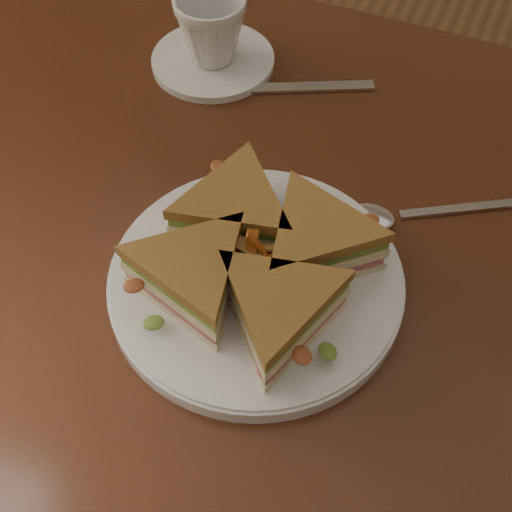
% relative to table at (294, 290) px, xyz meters
% --- Properties ---
extents(ground, '(6.00, 6.00, 0.00)m').
position_rel_table_xyz_m(ground, '(0.00, 0.00, -0.65)').
color(ground, brown).
rests_on(ground, ground).
extents(table, '(1.20, 0.80, 0.75)m').
position_rel_table_xyz_m(table, '(0.00, 0.00, 0.00)').
color(table, black).
rests_on(table, ground).
extents(plate, '(0.28, 0.28, 0.02)m').
position_rel_table_xyz_m(plate, '(-0.01, -0.08, 0.11)').
color(plate, silver).
rests_on(plate, table).
extents(sandwich_wedges, '(0.28, 0.28, 0.06)m').
position_rel_table_xyz_m(sandwich_wedges, '(-0.01, -0.08, 0.14)').
color(sandwich_wedges, beige).
rests_on(sandwich_wedges, plate).
extents(crisps_mound, '(0.09, 0.09, 0.05)m').
position_rel_table_xyz_m(crisps_mound, '(-0.01, -0.08, 0.14)').
color(crisps_mound, '#BF5918').
rests_on(crisps_mound, plate).
extents(spoon, '(0.16, 0.10, 0.01)m').
position_rel_table_xyz_m(spoon, '(0.08, 0.06, 0.10)').
color(spoon, silver).
rests_on(spoon, table).
extents(knife, '(0.20, 0.10, 0.00)m').
position_rel_table_xyz_m(knife, '(-0.10, 0.21, 0.10)').
color(knife, silver).
rests_on(knife, table).
extents(saucer, '(0.15, 0.15, 0.01)m').
position_rel_table_xyz_m(saucer, '(-0.20, 0.22, 0.10)').
color(saucer, silver).
rests_on(saucer, table).
extents(coffee_cup, '(0.11, 0.11, 0.08)m').
position_rel_table_xyz_m(coffee_cup, '(-0.20, 0.22, 0.15)').
color(coffee_cup, silver).
rests_on(coffee_cup, saucer).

